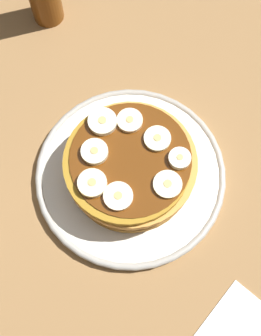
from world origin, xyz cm
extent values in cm
cube|color=olive|center=(0.00, 0.00, -1.50)|extent=(140.00, 140.00, 3.00)
cylinder|color=silver|center=(0.00, 0.00, 0.65)|extent=(24.11, 24.11, 1.30)
torus|color=#A19E96|center=(0.00, 0.00, 1.10)|extent=(24.29, 24.29, 0.91)
cylinder|color=#AB722E|center=(0.02, 0.42, 1.83)|extent=(15.41, 15.41, 1.07)
cylinder|color=#A97339|center=(0.30, 0.02, 2.90)|extent=(15.24, 15.24, 1.07)
cylinder|color=#B3723B|center=(0.08, -0.08, 3.97)|extent=(15.51, 15.51, 1.07)
cylinder|color=gold|center=(0.39, 0.37, 5.04)|extent=(15.97, 15.97, 1.07)
cylinder|color=#A47722|center=(-0.32, -0.52, 6.10)|extent=(14.93, 14.93, 1.07)
cylinder|color=#592B0A|center=(0.00, 0.00, 6.72)|extent=(14.25, 14.25, 0.16)
cylinder|color=#F2E7C3|center=(3.49, 4.41, 7.07)|extent=(2.61, 2.61, 0.86)
cylinder|color=tan|center=(3.49, 4.41, 7.54)|extent=(0.73, 0.73, 0.08)
cylinder|color=beige|center=(-2.98, -2.95, 7.07)|extent=(3.16, 3.16, 0.87)
cylinder|color=tan|center=(-2.98, -2.95, 7.55)|extent=(0.88, 0.88, 0.08)
cylinder|color=#F2EBB9|center=(5.10, 1.41, 6.95)|extent=(3.30, 3.30, 0.62)
cylinder|color=tan|center=(5.10, 1.41, 7.30)|extent=(0.92, 0.92, 0.08)
cylinder|color=#F1F0C1|center=(-0.23, 3.89, 6.97)|extent=(3.18, 3.18, 0.66)
cylinder|color=tan|center=(-0.23, 3.89, 7.34)|extent=(0.89, 0.89, 0.08)
cylinder|color=#FCE2B6|center=(-3.79, 2.69, 6.99)|extent=(3.09, 3.09, 0.70)
cylinder|color=tan|center=(-3.79, 2.69, 7.38)|extent=(0.86, 0.86, 0.08)
cylinder|color=#FEE4BE|center=(2.92, -3.87, 6.99)|extent=(3.34, 3.34, 0.70)
cylinder|color=tan|center=(2.92, -3.87, 7.37)|extent=(0.94, 0.94, 0.08)
cylinder|color=beige|center=(-5.57, 0.09, 7.06)|extent=(3.46, 3.46, 0.85)
cylinder|color=tan|center=(-5.57, 0.09, 7.53)|extent=(0.97, 0.97, 0.08)
cylinder|color=#FAEBB5|center=(-0.29, -5.34, 7.10)|extent=(3.34, 3.34, 0.92)
cylinder|color=tan|center=(-0.29, -5.34, 7.59)|extent=(0.93, 0.93, 0.08)
camera|label=1|loc=(14.58, -10.80, 54.65)|focal=47.49mm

